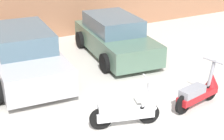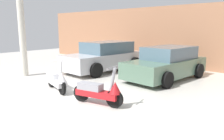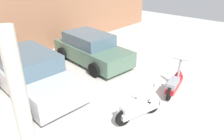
{
  "view_description": "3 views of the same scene",
  "coord_description": "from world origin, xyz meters",
  "px_view_note": "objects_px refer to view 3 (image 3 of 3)",
  "views": [
    {
      "loc": [
        -4.1,
        -4.43,
        4.24
      ],
      "look_at": [
        0.02,
        2.99,
        0.6
      ],
      "focal_mm": 55.0,
      "sensor_mm": 36.0,
      "label": 1
    },
    {
      "loc": [
        5.53,
        -3.04,
        2.1
      ],
      "look_at": [
        0.64,
        2.76,
        0.65
      ],
      "focal_mm": 35.0,
      "sensor_mm": 36.0,
      "label": 2
    },
    {
      "loc": [
        -5.1,
        -1.6,
        4.13
      ],
      "look_at": [
        0.3,
        3.09,
        0.7
      ],
      "focal_mm": 35.0,
      "sensor_mm": 36.0,
      "label": 3
    }
  ],
  "objects_px": {
    "scooter_front_right": "(175,82)",
    "car_rear_center": "(91,49)",
    "support_column_side": "(23,114)",
    "car_rear_left": "(32,74)",
    "scooter_front_left": "(141,106)"
  },
  "relations": [
    {
      "from": "car_rear_left",
      "to": "support_column_side",
      "type": "bearing_deg",
      "value": -26.16
    },
    {
      "from": "scooter_front_right",
      "to": "car_rear_center",
      "type": "distance_m",
      "value": 4.2
    },
    {
      "from": "scooter_front_right",
      "to": "support_column_side",
      "type": "relative_size",
      "value": 0.48
    },
    {
      "from": "car_rear_left",
      "to": "support_column_side",
      "type": "relative_size",
      "value": 1.33
    },
    {
      "from": "scooter_front_left",
      "to": "car_rear_left",
      "type": "relative_size",
      "value": 0.36
    },
    {
      "from": "car_rear_center",
      "to": "support_column_side",
      "type": "bearing_deg",
      "value": -49.03
    },
    {
      "from": "scooter_front_right",
      "to": "support_column_side",
      "type": "bearing_deg",
      "value": 162.06
    },
    {
      "from": "car_rear_left",
      "to": "car_rear_center",
      "type": "height_order",
      "value": "car_rear_left"
    },
    {
      "from": "car_rear_left",
      "to": "scooter_front_right",
      "type": "bearing_deg",
      "value": 44.9
    },
    {
      "from": "car_rear_center",
      "to": "scooter_front_left",
      "type": "bearing_deg",
      "value": -19.43
    },
    {
      "from": "scooter_front_right",
      "to": "car_rear_left",
      "type": "height_order",
      "value": "car_rear_left"
    },
    {
      "from": "support_column_side",
      "to": "car_rear_left",
      "type": "bearing_deg",
      "value": 59.3
    },
    {
      "from": "scooter_front_right",
      "to": "support_column_side",
      "type": "xyz_separation_m",
      "value": [
        -5.21,
        0.63,
        1.26
      ]
    },
    {
      "from": "car_rear_left",
      "to": "car_rear_center",
      "type": "distance_m",
      "value": 3.24
    },
    {
      "from": "car_rear_left",
      "to": "support_column_side",
      "type": "distance_m",
      "value": 3.89
    }
  ]
}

